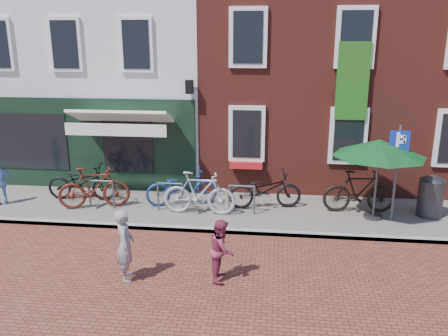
# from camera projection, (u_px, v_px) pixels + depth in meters

# --- Properties ---
(ground) EXTENTS (80.00, 80.00, 0.00)m
(ground) POSITION_uv_depth(u_px,v_px,m) (218.00, 234.00, 11.61)
(ground) COLOR brown
(sidewalk) EXTENTS (24.00, 3.00, 0.10)m
(sidewalk) POSITION_uv_depth(u_px,v_px,m) (260.00, 212.00, 12.91)
(sidewalk) COLOR slate
(sidewalk) RESTS_ON ground
(building_stucco) EXTENTS (8.00, 8.00, 9.00)m
(building_stucco) POSITION_uv_depth(u_px,v_px,m) (113.00, 46.00, 17.64)
(building_stucco) COLOR silver
(building_stucco) RESTS_ON ground
(building_brick_mid) EXTENTS (6.00, 8.00, 10.00)m
(building_brick_mid) POSITION_uv_depth(u_px,v_px,m) (296.00, 32.00, 16.71)
(building_brick_mid) COLOR maroon
(building_brick_mid) RESTS_ON ground
(litter_bin) EXTENTS (0.66, 0.66, 1.21)m
(litter_bin) POSITION_uv_depth(u_px,v_px,m) (431.00, 194.00, 12.35)
(litter_bin) COLOR #363638
(litter_bin) RESTS_ON sidewalk
(parking_sign) EXTENTS (0.50, 0.07, 2.57)m
(parking_sign) POSITION_uv_depth(u_px,v_px,m) (398.00, 159.00, 11.75)
(parking_sign) COLOR #4C4C4F
(parking_sign) RESTS_ON sidewalk
(parasol) EXTENTS (2.43, 2.43, 2.27)m
(parasol) POSITION_uv_depth(u_px,v_px,m) (380.00, 145.00, 11.82)
(parasol) COLOR #4C4C4F
(parasol) RESTS_ON sidewalk
(woman) EXTENTS (0.51, 0.63, 1.51)m
(woman) POSITION_uv_depth(u_px,v_px,m) (125.00, 245.00, 9.21)
(woman) COLOR gray
(woman) RESTS_ON ground
(boy) EXTENTS (0.51, 0.64, 1.29)m
(boy) POSITION_uv_depth(u_px,v_px,m) (222.00, 250.00, 9.26)
(boy) COLOR #8B2C46
(boy) RESTS_ON ground
(cafe_person) EXTENTS (0.80, 0.72, 1.31)m
(cafe_person) POSITION_uv_depth(u_px,v_px,m) (0.00, 183.00, 13.22)
(cafe_person) COLOR #75A4D1
(cafe_person) RESTS_ON sidewalk
(bicycle_0) EXTENTS (2.08, 0.78, 1.08)m
(bicycle_0) POSITION_uv_depth(u_px,v_px,m) (81.00, 182.00, 13.64)
(bicycle_0) COLOR black
(bicycle_0) RESTS_ON sidewalk
(bicycle_1) EXTENTS (2.07, 1.12, 1.20)m
(bicycle_1) POSITION_uv_depth(u_px,v_px,m) (94.00, 188.00, 12.95)
(bicycle_1) COLOR #4F1C13
(bicycle_1) RESTS_ON sidewalk
(bicycle_2) EXTENTS (2.18, 1.28, 1.08)m
(bicycle_2) POSITION_uv_depth(u_px,v_px,m) (182.00, 187.00, 13.20)
(bicycle_2) COLOR navy
(bicycle_2) RESTS_ON sidewalk
(bicycle_3) EXTENTS (2.01, 0.59, 1.20)m
(bicycle_3) POSITION_uv_depth(u_px,v_px,m) (199.00, 193.00, 12.51)
(bicycle_3) COLOR #A6A6A9
(bicycle_3) RESTS_ON sidewalk
(bicycle_4) EXTENTS (2.16, 1.10, 1.08)m
(bicycle_4) POSITION_uv_depth(u_px,v_px,m) (265.00, 190.00, 12.97)
(bicycle_4) COLOR black
(bicycle_4) RESTS_ON sidewalk
(bicycle_5) EXTENTS (2.04, 0.73, 1.20)m
(bicycle_5) POSITION_uv_depth(u_px,v_px,m) (359.00, 191.00, 12.63)
(bicycle_5) COLOR black
(bicycle_5) RESTS_ON sidewalk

